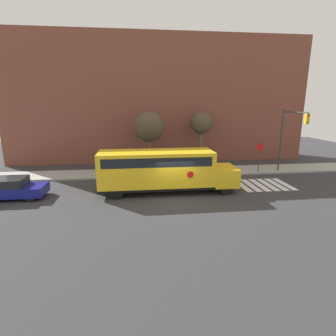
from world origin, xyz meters
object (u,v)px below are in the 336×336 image
tree_near_sidewalk (201,124)px  tree_far_sidewalk (149,127)px  stop_sign (259,154)px  parked_car (9,188)px  traffic_light (289,132)px  school_bus (162,169)px

tree_near_sidewalk → tree_far_sidewalk: bearing=-174.5°
stop_sign → tree_far_sidewalk: size_ratio=0.51×
parked_car → stop_sign: 20.00m
traffic_light → tree_far_sidewalk: (-11.88, 4.08, 0.22)m
traffic_light → tree_far_sidewalk: bearing=161.1°
tree_far_sidewalk → traffic_light: bearing=-18.9°
traffic_light → tree_far_sidewalk: size_ratio=1.04×
stop_sign → tree_far_sidewalk: tree_far_sidewalk is taller
tree_near_sidewalk → tree_far_sidewalk: tree_far_sidewalk is taller
parked_car → tree_near_sidewalk: 17.44m
parked_car → school_bus: bearing=0.6°
parked_car → tree_near_sidewalk: size_ratio=0.82×
school_bus → stop_sign: bearing=23.9°
school_bus → traffic_light: traffic_light is taller
stop_sign → traffic_light: 3.02m
school_bus → tree_far_sidewalk: 7.82m
school_bus → stop_sign: school_bus is taller
school_bus → tree_far_sidewalk: size_ratio=1.77×
parked_car → stop_sign: (19.53, 4.19, 1.13)m
stop_sign → tree_near_sidewalk: 6.39m
parked_car → traffic_light: bearing=9.1°
school_bus → traffic_light: bearing=16.5°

